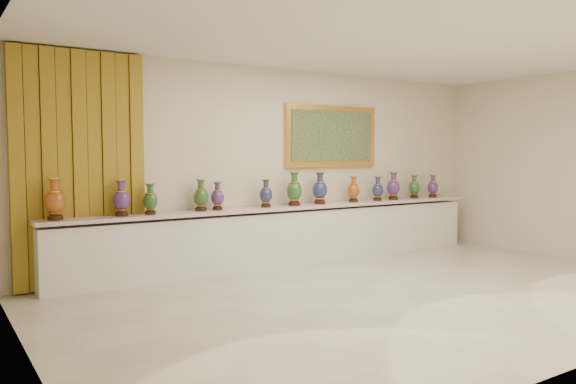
# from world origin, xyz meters

# --- Properties ---
(ground) EXTENTS (8.00, 8.00, 0.00)m
(ground) POSITION_xyz_m (0.00, 0.00, 0.00)
(ground) COLOR beige
(ground) RESTS_ON ground
(room) EXTENTS (8.00, 8.00, 8.00)m
(room) POSITION_xyz_m (-2.39, 2.44, 1.58)
(room) COLOR beige
(room) RESTS_ON ground
(counter) EXTENTS (7.28, 0.48, 0.90)m
(counter) POSITION_xyz_m (0.00, 2.27, 0.44)
(counter) COLOR white
(counter) RESTS_ON ground
(vase_0) EXTENTS (0.26, 0.26, 0.51)m
(vase_0) POSITION_xyz_m (-3.37, 2.21, 1.13)
(vase_0) COLOR #321B0D
(vase_0) RESTS_ON counter
(vase_1) EXTENTS (0.28, 0.28, 0.47)m
(vase_1) POSITION_xyz_m (-2.58, 2.23, 1.11)
(vase_1) COLOR #321B0D
(vase_1) RESTS_ON counter
(vase_2) EXTENTS (0.25, 0.25, 0.41)m
(vase_2) POSITION_xyz_m (-2.20, 2.22, 1.08)
(vase_2) COLOR #321B0D
(vase_2) RESTS_ON counter
(vase_3) EXTENTS (0.24, 0.24, 0.44)m
(vase_3) POSITION_xyz_m (-1.46, 2.28, 1.10)
(vase_3) COLOR #321B0D
(vase_3) RESTS_ON counter
(vase_4) EXTENTS (0.25, 0.25, 0.40)m
(vase_4) POSITION_xyz_m (-1.21, 2.27, 1.08)
(vase_4) COLOR #321B0D
(vase_4) RESTS_ON counter
(vase_5) EXTENTS (0.22, 0.22, 0.42)m
(vase_5) POSITION_xyz_m (-0.43, 2.24, 1.09)
(vase_5) COLOR #321B0D
(vase_5) RESTS_ON counter
(vase_6) EXTENTS (0.28, 0.28, 0.52)m
(vase_6) POSITION_xyz_m (0.07, 2.23, 1.13)
(vase_6) COLOR #321B0D
(vase_6) RESTS_ON counter
(vase_7) EXTENTS (0.29, 0.29, 0.51)m
(vase_7) POSITION_xyz_m (0.56, 2.24, 1.13)
(vase_7) COLOR #321B0D
(vase_7) RESTS_ON counter
(vase_8) EXTENTS (0.26, 0.26, 0.43)m
(vase_8) POSITION_xyz_m (1.25, 2.24, 1.09)
(vase_8) COLOR #321B0D
(vase_8) RESTS_ON counter
(vase_9) EXTENTS (0.20, 0.20, 0.41)m
(vase_9) POSITION_xyz_m (1.75, 2.21, 1.08)
(vase_9) COLOR #321B0D
(vase_9) RESTS_ON counter
(vase_10) EXTENTS (0.24, 0.24, 0.48)m
(vase_10) POSITION_xyz_m (2.13, 2.23, 1.12)
(vase_10) COLOR #321B0D
(vase_10) RESTS_ON counter
(vase_11) EXTENTS (0.24, 0.24, 0.42)m
(vase_11) POSITION_xyz_m (2.69, 2.28, 1.09)
(vase_11) COLOR #321B0D
(vase_11) RESTS_ON counter
(vase_12) EXTENTS (0.22, 0.22, 0.41)m
(vase_12) POSITION_xyz_m (3.11, 2.22, 1.08)
(vase_12) COLOR #321B0D
(vase_12) RESTS_ON counter
(label_card) EXTENTS (0.10, 0.06, 0.00)m
(label_card) POSITION_xyz_m (-1.09, 2.13, 0.90)
(label_card) COLOR white
(label_card) RESTS_ON counter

